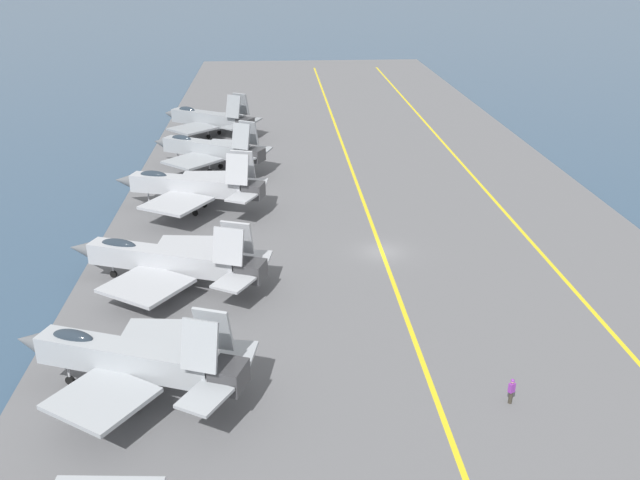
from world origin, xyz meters
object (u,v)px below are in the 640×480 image
object	(u,v)px
parked_jet_second	(130,359)
parked_jet_fifth	(208,149)
parked_jet_third	(167,260)
crew_purple_vest	(511,390)
parked_jet_sixth	(208,119)
parked_jet_fourth	(190,186)

from	to	relation	value
parked_jet_second	parked_jet_fifth	xyz separation A→B (m)	(46.17, -0.88, -0.02)
parked_jet_third	crew_purple_vest	bearing A→B (deg)	-127.09
parked_jet_sixth	parked_jet_third	bearing A→B (deg)	-179.20
parked_jet_sixth	parked_jet_second	bearing A→B (deg)	-179.48
parked_jet_fifth	parked_jet_sixth	distance (m)	17.00
parked_jet_third	parked_jet_fourth	world-z (taller)	parked_jet_fourth
parked_jet_fourth	parked_jet_sixth	distance (m)	31.02
parked_jet_second	parked_jet_third	xyz separation A→B (m)	(15.04, -0.09, -0.49)
parked_jet_third	parked_jet_fifth	world-z (taller)	parked_jet_fifth
parked_jet_second	parked_jet_fifth	distance (m)	46.18
parked_jet_third	parked_jet_fourth	xyz separation A→B (m)	(17.06, -0.10, 0.50)
parked_jet_second	parked_jet_fourth	distance (m)	32.10
parked_jet_sixth	crew_purple_vest	world-z (taller)	parked_jet_sixth
parked_jet_second	parked_jet_sixth	world-z (taller)	parked_jet_second
parked_jet_fifth	parked_jet_second	bearing A→B (deg)	178.91
parked_jet_third	parked_jet_fifth	xyz separation A→B (m)	(31.13, -0.79, 0.47)
parked_jet_third	parked_jet_second	bearing A→B (deg)	179.65
parked_jet_third	parked_jet_sixth	world-z (taller)	parked_jet_sixth
parked_jet_third	parked_jet_sixth	distance (m)	48.07
parked_jet_third	parked_jet_sixth	xyz separation A→B (m)	(48.07, 0.67, 0.25)
parked_jet_second	parked_jet_fifth	bearing A→B (deg)	-1.09
parked_jet_second	crew_purple_vest	size ratio (longest dim) A/B	8.99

